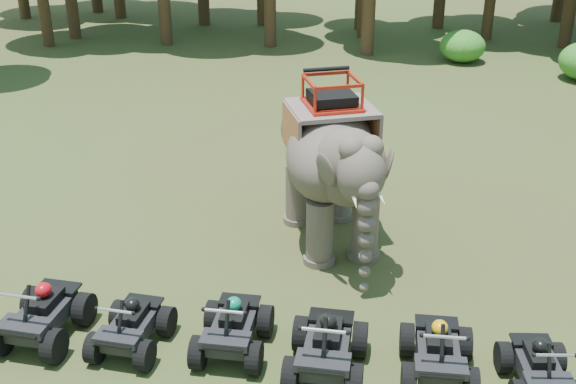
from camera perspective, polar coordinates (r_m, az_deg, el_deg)
name	(u,v)px	position (r m, az deg, el deg)	size (l,w,h in m)	color
ground	(277,299)	(15.05, -0.87, -8.49)	(110.00, 110.00, 0.00)	#47381E
elephant	(331,161)	(16.42, 3.44, 2.46)	(2.10, 4.77, 4.01)	brown
atv_0	(41,307)	(14.38, -18.93, -8.62)	(1.33, 1.82, 1.35)	black
atv_1	(130,320)	(13.73, -12.34, -9.86)	(1.19, 1.62, 1.20)	black
atv_2	(232,321)	(13.37, -4.41, -10.13)	(1.26, 1.73, 1.28)	black
atv_3	(327,340)	(12.82, 3.10, -11.62)	(1.35, 1.85, 1.37)	black
atv_4	(439,346)	(13.01, 11.84, -11.80)	(1.27, 1.74, 1.29)	black
atv_5	(540,362)	(13.21, 19.32, -12.56)	(1.14, 1.56, 1.16)	black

